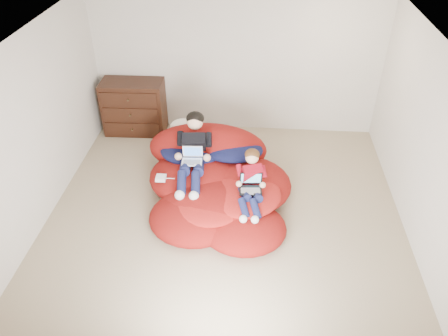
# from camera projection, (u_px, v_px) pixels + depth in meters

# --- Properties ---
(room_shell) EXTENTS (5.10, 5.10, 2.77)m
(room_shell) POSITION_uv_depth(u_px,v_px,m) (225.00, 203.00, 6.14)
(room_shell) COLOR tan
(room_shell) RESTS_ON ground
(dresser) EXTENTS (1.10, 0.62, 0.98)m
(dresser) POSITION_uv_depth(u_px,v_px,m) (134.00, 107.00, 7.89)
(dresser) COLOR #33190E
(dresser) RESTS_ON ground
(beanbag_pile) EXTENTS (2.25, 2.41, 0.88)m
(beanbag_pile) POSITION_uv_depth(u_px,v_px,m) (216.00, 183.00, 6.45)
(beanbag_pile) COLOR maroon
(beanbag_pile) RESTS_ON ground
(cream_pillow) EXTENTS (0.45, 0.29, 0.29)m
(cream_pillow) POSITION_uv_depth(u_px,v_px,m) (184.00, 127.00, 7.05)
(cream_pillow) COLOR white
(cream_pillow) RESTS_ON beanbag_pile
(older_boy) EXTENTS (0.39, 1.23, 0.80)m
(older_boy) POSITION_uv_depth(u_px,v_px,m) (193.00, 149.00, 6.37)
(older_boy) COLOR black
(older_boy) RESTS_ON beanbag_pile
(younger_boy) EXTENTS (0.36, 0.89, 0.65)m
(younger_boy) POSITION_uv_depth(u_px,v_px,m) (251.00, 180.00, 5.92)
(younger_boy) COLOR #A10E1E
(younger_boy) RESTS_ON beanbag_pile
(laptop_white) EXTENTS (0.30, 0.26, 0.22)m
(laptop_white) POSITION_uv_depth(u_px,v_px,m) (192.00, 157.00, 6.33)
(laptop_white) COLOR white
(laptop_white) RESTS_ON older_boy
(laptop_black) EXTENTS (0.32, 0.28, 0.23)m
(laptop_black) POSITION_uv_depth(u_px,v_px,m) (251.00, 185.00, 5.93)
(laptop_black) COLOR black
(laptop_black) RESTS_ON younger_boy
(power_adapter) EXTENTS (0.14, 0.14, 0.05)m
(power_adapter) POSITION_uv_depth(u_px,v_px,m) (161.00, 178.00, 6.28)
(power_adapter) COLOR white
(power_adapter) RESTS_ON beanbag_pile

